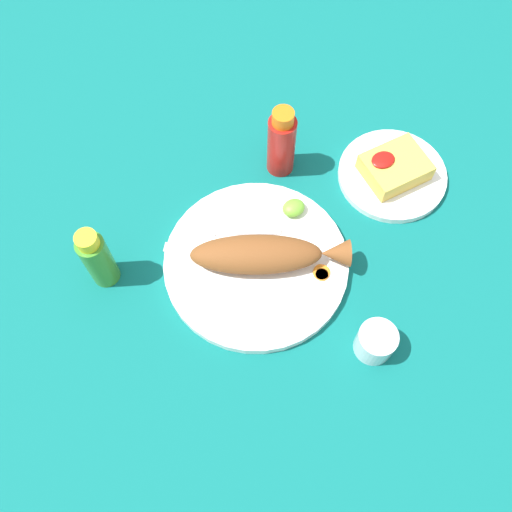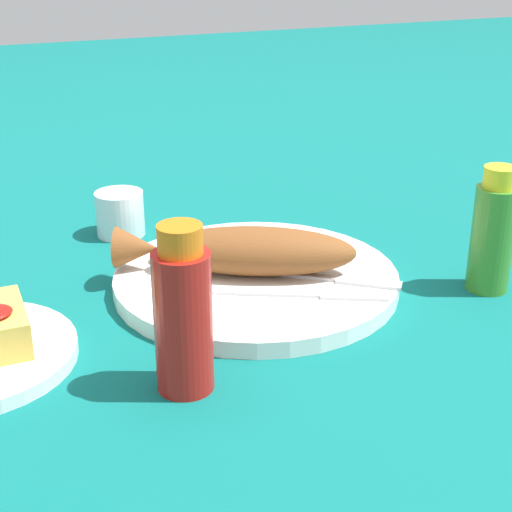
{
  "view_description": "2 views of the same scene",
  "coord_description": "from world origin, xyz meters",
  "px_view_note": "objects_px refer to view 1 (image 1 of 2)",
  "views": [
    {
      "loc": [
        0.19,
        0.37,
        0.89
      ],
      "look_at": [
        0.0,
        0.0,
        0.04
      ],
      "focal_mm": 40.0,
      "sensor_mm": 36.0,
      "label": 1
    },
    {
      "loc": [
        -0.31,
        -0.73,
        0.38
      ],
      "look_at": [
        0.0,
        0.0,
        0.04
      ],
      "focal_mm": 55.0,
      "sensor_mm": 36.0,
      "label": 2
    }
  ],
  "objects_px": {
    "fork_far": "(220,232)",
    "salt_cup": "(375,343)",
    "hot_sauce_bottle_red": "(281,143)",
    "fried_fish": "(265,254)",
    "hot_sauce_bottle_green": "(97,259)",
    "fork_near": "(210,254)",
    "main_plate": "(256,263)",
    "side_plate_fries": "(392,175)"
  },
  "relations": [
    {
      "from": "main_plate",
      "to": "fork_near",
      "type": "xyz_separation_m",
      "value": [
        0.06,
        -0.05,
        0.01
      ]
    },
    {
      "from": "fork_near",
      "to": "salt_cup",
      "type": "bearing_deg",
      "value": 159.63
    },
    {
      "from": "hot_sauce_bottle_green",
      "to": "side_plate_fries",
      "type": "height_order",
      "value": "hot_sauce_bottle_green"
    },
    {
      "from": "fork_near",
      "to": "main_plate",
      "type": "bearing_deg",
      "value": -178.59
    },
    {
      "from": "main_plate",
      "to": "salt_cup",
      "type": "bearing_deg",
      "value": 114.78
    },
    {
      "from": "main_plate",
      "to": "fork_far",
      "type": "bearing_deg",
      "value": -68.72
    },
    {
      "from": "fork_near",
      "to": "fried_fish",
      "type": "bearing_deg",
      "value": -177.06
    },
    {
      "from": "fork_far",
      "to": "hot_sauce_bottle_green",
      "type": "distance_m",
      "value": 0.21
    },
    {
      "from": "fried_fish",
      "to": "fork_far",
      "type": "xyz_separation_m",
      "value": [
        0.04,
        -0.08,
        -0.02
      ]
    },
    {
      "from": "hot_sauce_bottle_red",
      "to": "side_plate_fries",
      "type": "xyz_separation_m",
      "value": [
        -0.17,
        0.12,
        -0.06
      ]
    },
    {
      "from": "hot_sauce_bottle_red",
      "to": "side_plate_fries",
      "type": "height_order",
      "value": "hot_sauce_bottle_red"
    },
    {
      "from": "main_plate",
      "to": "side_plate_fries",
      "type": "distance_m",
      "value": 0.31
    },
    {
      "from": "hot_sauce_bottle_red",
      "to": "salt_cup",
      "type": "height_order",
      "value": "hot_sauce_bottle_red"
    },
    {
      "from": "hot_sauce_bottle_red",
      "to": "salt_cup",
      "type": "bearing_deg",
      "value": 84.59
    },
    {
      "from": "fork_far",
      "to": "main_plate",
      "type": "bearing_deg",
      "value": 138.14
    },
    {
      "from": "main_plate",
      "to": "fork_near",
      "type": "bearing_deg",
      "value": -36.23
    },
    {
      "from": "main_plate",
      "to": "hot_sauce_bottle_red",
      "type": "distance_m",
      "value": 0.22
    },
    {
      "from": "hot_sauce_bottle_red",
      "to": "fork_near",
      "type": "bearing_deg",
      "value": 29.86
    },
    {
      "from": "fork_far",
      "to": "hot_sauce_bottle_red",
      "type": "distance_m",
      "value": 0.19
    },
    {
      "from": "fried_fish",
      "to": "fork_near",
      "type": "relative_size",
      "value": 1.7
    },
    {
      "from": "salt_cup",
      "to": "side_plate_fries",
      "type": "relative_size",
      "value": 0.31
    },
    {
      "from": "fork_far",
      "to": "salt_cup",
      "type": "bearing_deg",
      "value": 140.74
    },
    {
      "from": "salt_cup",
      "to": "side_plate_fries",
      "type": "xyz_separation_m",
      "value": [
        -0.21,
        -0.26,
        -0.02
      ]
    },
    {
      "from": "hot_sauce_bottle_green",
      "to": "main_plate",
      "type": "bearing_deg",
      "value": 156.54
    },
    {
      "from": "fried_fish",
      "to": "fork_near",
      "type": "height_order",
      "value": "fried_fish"
    },
    {
      "from": "main_plate",
      "to": "salt_cup",
      "type": "xyz_separation_m",
      "value": [
        -0.1,
        0.22,
        0.02
      ]
    },
    {
      "from": "main_plate",
      "to": "salt_cup",
      "type": "relative_size",
      "value": 5.06
    },
    {
      "from": "fork_far",
      "to": "hot_sauce_bottle_green",
      "type": "bearing_deg",
      "value": 19.86
    },
    {
      "from": "fork_far",
      "to": "hot_sauce_bottle_red",
      "type": "bearing_deg",
      "value": -125.76
    },
    {
      "from": "fork_near",
      "to": "hot_sauce_bottle_green",
      "type": "xyz_separation_m",
      "value": [
        0.17,
        -0.05,
        0.05
      ]
    },
    {
      "from": "main_plate",
      "to": "fried_fish",
      "type": "height_order",
      "value": "fried_fish"
    },
    {
      "from": "side_plate_fries",
      "to": "fork_far",
      "type": "bearing_deg",
      "value": -5.43
    },
    {
      "from": "fork_near",
      "to": "salt_cup",
      "type": "xyz_separation_m",
      "value": [
        -0.16,
        0.26,
        0.01
      ]
    },
    {
      "from": "fork_near",
      "to": "fork_far",
      "type": "bearing_deg",
      "value": -102.28
    },
    {
      "from": "salt_cup",
      "to": "hot_sauce_bottle_green",
      "type": "bearing_deg",
      "value": -43.52
    },
    {
      "from": "fried_fish",
      "to": "salt_cup",
      "type": "distance_m",
      "value": 0.23
    },
    {
      "from": "main_plate",
      "to": "hot_sauce_bottle_green",
      "type": "height_order",
      "value": "hot_sauce_bottle_green"
    },
    {
      "from": "salt_cup",
      "to": "fork_far",
      "type": "bearing_deg",
      "value": -66.12
    },
    {
      "from": "side_plate_fries",
      "to": "salt_cup",
      "type": "bearing_deg",
      "value": 51.32
    },
    {
      "from": "fork_near",
      "to": "hot_sauce_bottle_red",
      "type": "distance_m",
      "value": 0.24
    },
    {
      "from": "main_plate",
      "to": "hot_sauce_bottle_red",
      "type": "relative_size",
      "value": 2.07
    },
    {
      "from": "hot_sauce_bottle_red",
      "to": "hot_sauce_bottle_green",
      "type": "bearing_deg",
      "value": 9.26
    }
  ]
}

